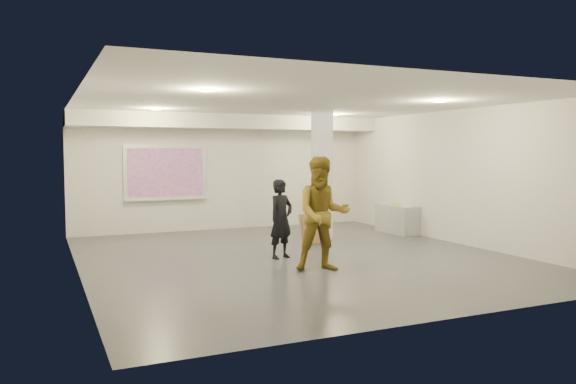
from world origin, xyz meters
name	(u,v)px	position (x,y,z in m)	size (l,w,h in m)	color
floor	(296,257)	(0.00, 0.00, 0.00)	(8.00, 9.00, 0.01)	#35373C
ceiling	(297,103)	(0.00, 0.00, 3.00)	(8.00, 9.00, 0.01)	silver
wall_back	(225,173)	(0.00, 4.50, 1.50)	(8.00, 0.01, 3.00)	silver
wall_front	(453,197)	(0.00, -4.50, 1.50)	(8.00, 0.01, 3.00)	silver
wall_left	(77,185)	(-4.00, 0.00, 1.50)	(0.01, 9.00, 3.00)	silver
wall_right	(459,177)	(4.00, 0.00, 1.50)	(0.01, 9.00, 3.00)	silver
soffit_band	(231,122)	(0.00, 3.95, 2.82)	(8.00, 1.10, 0.36)	silver
downlight_nw	(156,109)	(-2.20, 2.50, 2.98)	(0.22, 0.22, 0.02)	#F0ED8E
downlight_ne	(334,115)	(2.20, 2.50, 2.98)	(0.22, 0.22, 0.02)	#F0ED8E
downlight_sw	(207,91)	(-2.20, -1.50, 2.98)	(0.22, 0.22, 0.02)	#F0ED8E
downlight_se	(439,101)	(2.20, -1.50, 2.98)	(0.22, 0.22, 0.02)	#F0ED8E
column	(322,176)	(1.50, 1.80, 1.50)	(0.52, 0.52, 3.00)	silver
projection_screen	(166,173)	(-1.60, 4.45, 1.53)	(2.10, 0.13, 1.42)	silver
credenza	(397,219)	(3.72, 1.92, 0.36)	(0.51, 1.22, 0.71)	#979A9C
papers_stack	(405,205)	(3.77, 1.68, 0.72)	(0.26, 0.34, 0.02)	silver
postit_pad	(398,205)	(3.75, 1.92, 0.73)	(0.20, 0.27, 0.03)	gold
cardboard_back	(311,228)	(1.09, 1.57, 0.32)	(0.59, 0.05, 0.65)	olive
cardboard_front	(315,230)	(1.05, 1.27, 0.31)	(0.57, 0.06, 0.62)	olive
woman	(281,219)	(-0.32, 0.00, 0.76)	(0.56, 0.37, 1.53)	black
man	(323,214)	(-0.13, -1.35, 0.99)	(0.96, 0.75, 1.97)	olive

